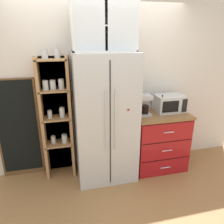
# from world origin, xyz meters

# --- Properties ---
(ground_plane) EXTENTS (10.56, 10.56, 0.00)m
(ground_plane) POSITION_xyz_m (0.00, 0.00, 0.00)
(ground_plane) COLOR #9E7042
(wall_back_cream) EXTENTS (4.87, 0.10, 2.55)m
(wall_back_cream) POSITION_xyz_m (0.00, 0.40, 1.27)
(wall_back_cream) COLOR silver
(wall_back_cream) RESTS_ON ground
(refrigerator) EXTENTS (0.85, 0.66, 1.85)m
(refrigerator) POSITION_xyz_m (0.00, 0.03, 0.93)
(refrigerator) COLOR silver
(refrigerator) RESTS_ON ground
(pantry_shelf_column) EXTENTS (0.47, 0.31, 1.90)m
(pantry_shelf_column) POSITION_xyz_m (-0.68, 0.27, 0.96)
(pantry_shelf_column) COLOR brown
(pantry_shelf_column) RESTS_ON ground
(counter_cabinet) EXTENTS (0.84, 0.62, 0.93)m
(counter_cabinet) POSITION_xyz_m (0.87, 0.06, 0.47)
(counter_cabinet) COLOR #A8161C
(counter_cabinet) RESTS_ON ground
(microwave) EXTENTS (0.44, 0.33, 0.26)m
(microwave) POSITION_xyz_m (1.03, 0.10, 1.06)
(microwave) COLOR silver
(microwave) RESTS_ON counter_cabinet
(coffee_maker) EXTENTS (0.17, 0.20, 0.31)m
(coffee_maker) POSITION_xyz_m (0.60, 0.06, 1.09)
(coffee_maker) COLOR #B7B7BC
(coffee_maker) RESTS_ON counter_cabinet
(mug_red) EXTENTS (0.11, 0.07, 0.09)m
(mug_red) POSITION_xyz_m (0.87, 0.05, 0.98)
(mug_red) COLOR red
(mug_red) RESTS_ON counter_cabinet
(mug_cream) EXTENTS (0.12, 0.09, 0.09)m
(mug_cream) POSITION_xyz_m (0.87, 0.07, 0.98)
(mug_cream) COLOR silver
(mug_cream) RESTS_ON counter_cabinet
(bottle_amber) EXTENTS (0.06, 0.06, 0.29)m
(bottle_amber) POSITION_xyz_m (0.87, 0.04, 1.06)
(bottle_amber) COLOR brown
(bottle_amber) RESTS_ON counter_cabinet
(bottle_green) EXTENTS (0.06, 0.06, 0.25)m
(bottle_green) POSITION_xyz_m (0.87, 0.06, 1.04)
(bottle_green) COLOR #285B33
(bottle_green) RESTS_ON counter_cabinet
(upper_cabinet) EXTENTS (0.82, 0.32, 0.62)m
(upper_cabinet) POSITION_xyz_m (0.00, 0.08, 2.16)
(upper_cabinet) COLOR silver
(upper_cabinet) RESTS_ON refrigerator
(chalkboard_menu) EXTENTS (0.60, 0.04, 1.51)m
(chalkboard_menu) POSITION_xyz_m (-1.23, 0.33, 0.76)
(chalkboard_menu) COLOR brown
(chalkboard_menu) RESTS_ON ground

